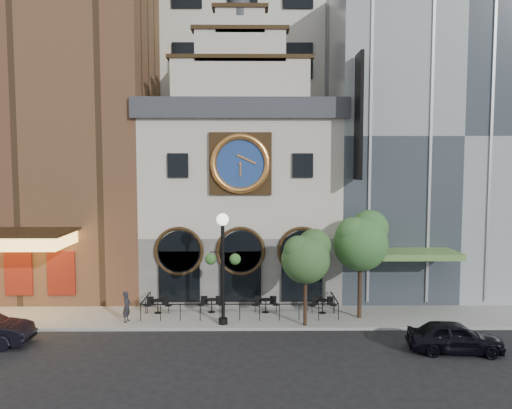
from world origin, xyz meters
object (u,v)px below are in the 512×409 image
at_px(pedestrian, 127,307).
at_px(lamppost, 223,256).
at_px(bistro_1, 212,304).
at_px(tree_right, 361,239).
at_px(bistro_0, 158,305).
at_px(bistro_3, 323,305).
at_px(bistro_2, 266,304).
at_px(tree_left, 306,255).
at_px(car_right, 455,337).

bearing_deg(pedestrian, lamppost, -84.01).
relative_size(bistro_1, tree_right, 0.27).
bearing_deg(bistro_0, tree_right, -4.49).
distance_m(bistro_1, bistro_3, 6.27).
distance_m(pedestrian, tree_right, 13.08).
xyz_separation_m(bistro_2, tree_left, (2.03, -2.25, 3.22)).
bearing_deg(bistro_1, bistro_0, -177.81).
bearing_deg(car_right, bistro_3, 48.99).
bearing_deg(tree_left, bistro_1, 155.77).
bearing_deg(bistro_1, tree_left, -24.23).
relative_size(bistro_0, lamppost, 0.27).
bearing_deg(pedestrian, bistro_2, -67.06).
bearing_deg(tree_right, tree_left, -157.46).
bearing_deg(bistro_1, bistro_2, -0.72).
xyz_separation_m(bistro_1, pedestrian, (-4.38, -1.62, 0.36)).
height_order(car_right, tree_right, tree_right).
xyz_separation_m(car_right, pedestrian, (-15.84, 4.11, 0.26)).
height_order(bistro_3, car_right, car_right).
relative_size(bistro_1, car_right, 0.38).
bearing_deg(bistro_3, tree_left, -119.24).
distance_m(bistro_0, bistro_3, 9.28).
relative_size(bistro_0, bistro_2, 1.00).
bearing_deg(bistro_2, bistro_3, -2.62).
xyz_separation_m(bistro_1, bistro_2, (3.06, -0.04, 0.00)).
relative_size(car_right, tree_right, 0.71).
distance_m(bistro_2, tree_left, 4.42).
distance_m(car_right, pedestrian, 16.37).
bearing_deg(tree_right, bistro_0, 175.51).
distance_m(bistro_0, tree_left, 8.99).
bearing_deg(tree_left, bistro_3, 60.76).
bearing_deg(pedestrian, car_right, -93.62).
height_order(bistro_1, bistro_2, same).
height_order(car_right, pedestrian, pedestrian).
relative_size(bistro_2, tree_right, 0.27).
bearing_deg(car_right, bistro_0, 74.66).
height_order(bistro_1, bistro_3, same).
height_order(bistro_0, tree_left, tree_left).
bearing_deg(pedestrian, tree_right, -76.24).
xyz_separation_m(pedestrian, lamppost, (5.15, -0.44, 2.79)).
bearing_deg(bistro_0, tree_left, -15.02).
bearing_deg(bistro_1, tree_right, -6.93).
relative_size(bistro_0, bistro_1, 1.00).
bearing_deg(tree_left, car_right, -28.37).
bearing_deg(pedestrian, bistro_1, -58.76).
distance_m(bistro_1, lamppost, 3.84).
bearing_deg(bistro_3, bistro_0, 179.57).
distance_m(bistro_2, car_right, 10.15).
bearing_deg(lamppost, bistro_2, 42.32).
height_order(bistro_0, bistro_2, same).
xyz_separation_m(bistro_2, pedestrian, (-7.44, -1.58, 0.36)).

